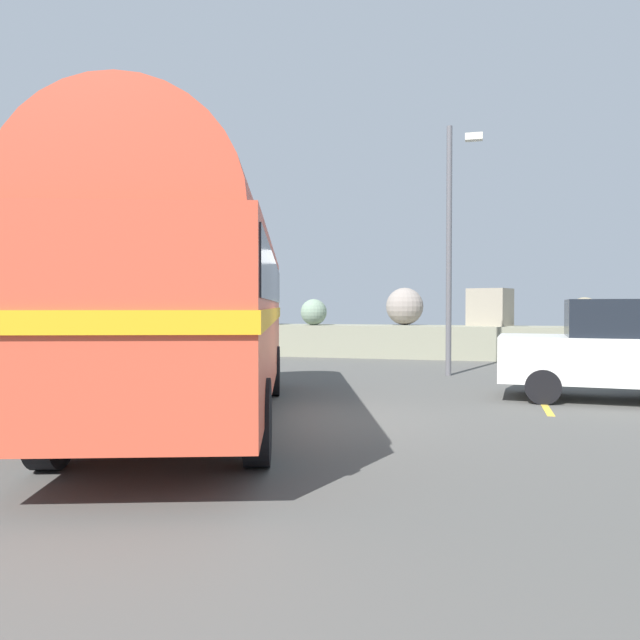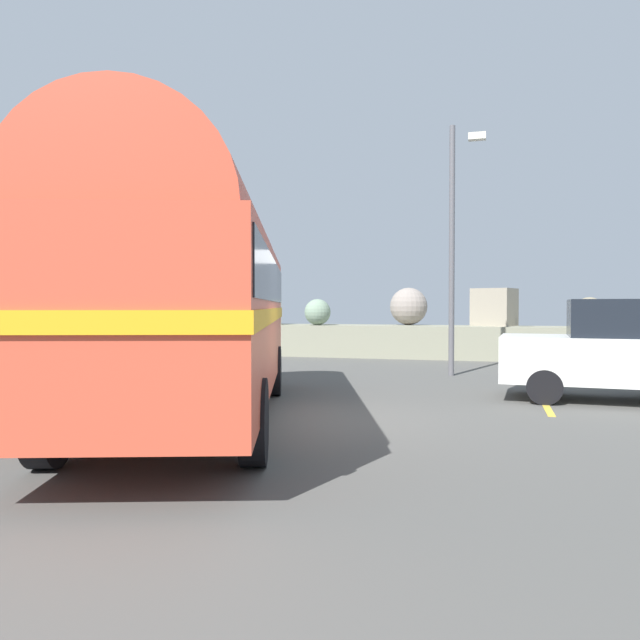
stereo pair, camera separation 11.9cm
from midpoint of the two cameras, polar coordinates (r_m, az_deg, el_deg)
ground at (r=9.41m, az=-1.39°, el=-9.39°), size 32.00×26.00×0.02m
breakwater at (r=20.85m, az=8.24°, el=-1.55°), size 31.36×2.33×2.40m
vintage_coach at (r=9.33m, az=-11.47°, el=3.08°), size 4.92×8.90×3.70m
parked_car_nearest at (r=12.30m, az=26.79°, el=-2.49°), size 4.20×1.97×1.86m
lamp_post at (r=15.72m, az=12.77°, el=7.72°), size 0.87×0.98×6.23m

